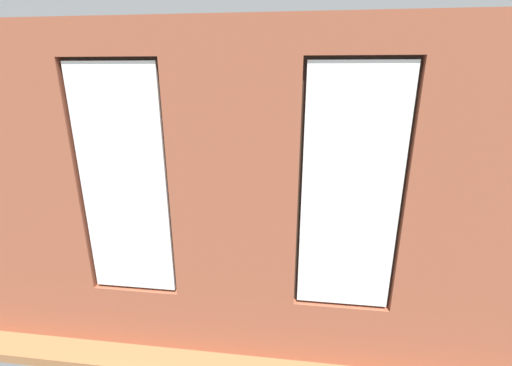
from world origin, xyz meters
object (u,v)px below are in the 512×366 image
at_px(potted_plant_near_tv, 77,213).
at_px(table_plant_small, 249,213).
at_px(couch_by_window, 202,280).
at_px(tv_flatscreen, 86,187).
at_px(remote_gray, 273,215).
at_px(potted_plant_by_left_couch, 381,202).
at_px(cup_ceramic, 240,213).
at_px(potted_plant_mid_room_small, 318,208).
at_px(potted_plant_corner_near_left, 405,174).
at_px(potted_plant_between_couches, 325,272).
at_px(coffee_table, 249,221).
at_px(remote_silver, 254,221).
at_px(couch_left, 428,232).
at_px(media_console, 92,221).
at_px(potted_plant_foreground_right, 154,173).

bearing_deg(potted_plant_near_tv, table_plant_small, -151.39).
relative_size(couch_by_window, tv_flatscreen, 1.66).
bearing_deg(remote_gray, potted_plant_by_left_couch, -59.08).
xyz_separation_m(cup_ceramic, potted_plant_mid_room_small, (-1.33, -0.72, -0.13)).
bearing_deg(potted_plant_corner_near_left, potted_plant_by_left_couch, 44.39).
height_order(tv_flatscreen, potted_plant_between_couches, potted_plant_between_couches).
bearing_deg(coffee_table, remote_silver, 127.48).
bearing_deg(couch_by_window, tv_flatscreen, -33.71).
bearing_deg(cup_ceramic, potted_plant_by_left_couch, -153.31).
bearing_deg(couch_left, remote_gray, -90.45).
bearing_deg(cup_ceramic, media_console, 4.87).
bearing_deg(table_plant_small, potted_plant_near_tv, 28.61).
xyz_separation_m(media_console, tv_flatscreen, (-0.00, -0.00, 0.63)).
xyz_separation_m(cup_ceramic, potted_plant_near_tv, (2.02, 1.31, 0.43)).
relative_size(potted_plant_by_left_couch, potted_plant_corner_near_left, 0.37).
bearing_deg(cup_ceramic, potted_plant_near_tv, 32.88).
bearing_deg(media_console, tv_flatscreen, -90.00).
relative_size(remote_gray, potted_plant_by_left_couch, 0.43).
distance_m(potted_plant_mid_room_small, potted_plant_corner_near_left, 2.16).
bearing_deg(potted_plant_foreground_right, cup_ceramic, 141.73).
xyz_separation_m(couch_by_window, cup_ceramic, (-0.15, -1.83, 0.11)).
relative_size(cup_ceramic, tv_flatscreen, 0.07).
height_order(coffee_table, table_plant_small, table_plant_small).
distance_m(potted_plant_by_left_couch, potted_plant_between_couches, 3.35).
distance_m(couch_left, potted_plant_foreground_right, 5.60).
relative_size(cup_ceramic, potted_plant_corner_near_left, 0.08).
relative_size(remote_silver, media_console, 0.13).
distance_m(remote_gray, tv_flatscreen, 3.16).
bearing_deg(potted_plant_near_tv, coffee_table, -151.39).
relative_size(couch_left, potted_plant_mid_room_small, 4.38).
bearing_deg(coffee_table, potted_plant_corner_near_left, -146.69).
xyz_separation_m(table_plant_small, potted_plant_near_tv, (2.19, 1.19, 0.38)).
relative_size(couch_by_window, table_plant_small, 11.65).
distance_m(cup_ceramic, remote_gray, 0.55).
relative_size(remote_gray, remote_silver, 1.00).
relative_size(remote_gray, potted_plant_foreground_right, 0.14).
xyz_separation_m(remote_silver, media_console, (2.85, -0.03, -0.18)).
distance_m(remote_silver, potted_plant_between_couches, 1.84).
xyz_separation_m(couch_left, table_plant_small, (2.82, -0.01, 0.17)).
height_order(table_plant_small, media_console, table_plant_small).
bearing_deg(remote_gray, remote_silver, 135.99).
bearing_deg(media_console, cup_ceramic, -175.13).
bearing_deg(tv_flatscreen, cup_ceramic, -175.20).
height_order(couch_by_window, media_console, couch_by_window).
distance_m(remote_silver, potted_plant_corner_near_left, 3.56).
distance_m(remote_gray, potted_plant_foreground_right, 3.32).
bearing_deg(potted_plant_mid_room_small, potted_plant_corner_near_left, -148.31).
height_order(potted_plant_foreground_right, potted_plant_between_couches, potted_plant_between_couches).
distance_m(couch_left, media_console, 5.56).
relative_size(couch_left, potted_plant_corner_near_left, 1.88).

